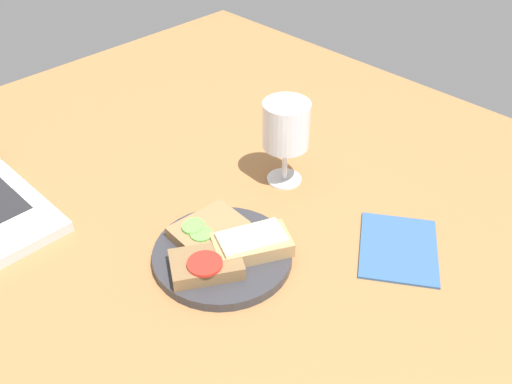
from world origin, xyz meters
The scene contains 7 objects.
wooden_table centered at (0.00, 0.00, 1.50)cm, with size 140.00×140.00×3.00cm, color #9E6B3D.
plate centered at (-1.07, -7.94, 3.79)cm, with size 21.05×21.05×1.57cm, color #333338.
sandwich_with_cucumber centered at (-0.22, -3.59, 5.59)cm, with size 11.27×8.40×2.34cm.
sandwich_with_tomato centered at (-5.36, -9.28, 5.75)cm, with size 12.15×10.97×2.61cm.
sandwich_with_cheese centered at (2.16, -10.96, 5.96)cm, with size 13.11×10.98×2.93cm.
wine_glass centered at (20.29, -0.82, 13.89)cm, with size 8.02×8.02×15.50cm.
napkin centered at (19.56, -25.56, 3.20)cm, with size 14.92×11.69×0.40cm, color #33598C.
Camera 1 is at (-41.40, -55.48, 63.74)cm, focal length 40.00 mm.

